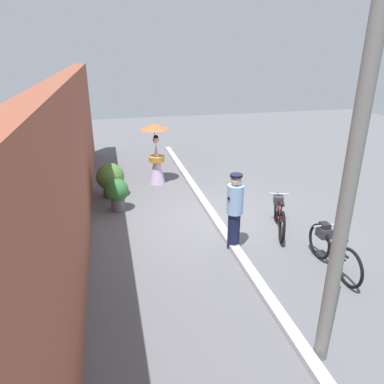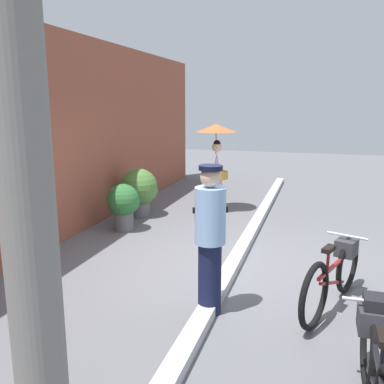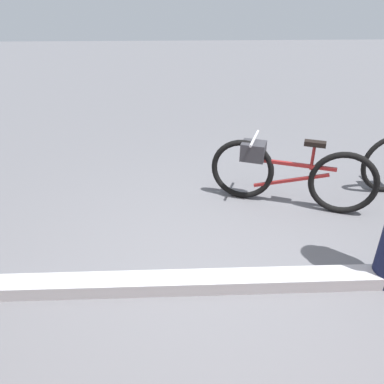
{
  "view_description": "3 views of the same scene",
  "coord_description": "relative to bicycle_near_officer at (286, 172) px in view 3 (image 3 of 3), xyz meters",
  "views": [
    {
      "loc": [
        -7.76,
        2.42,
        4.01
      ],
      "look_at": [
        -0.01,
        0.58,
        0.82
      ],
      "focal_mm": 33.55,
      "sensor_mm": 36.0,
      "label": 1
    },
    {
      "loc": [
        -5.54,
        -1.1,
        2.31
      ],
      "look_at": [
        -0.25,
        0.55,
        1.13
      ],
      "focal_mm": 38.74,
      "sensor_mm": 36.0,
      "label": 2
    },
    {
      "loc": [
        0.39,
        2.42,
        2.27
      ],
      "look_at": [
        0.31,
        0.47,
        1.18
      ],
      "focal_mm": 35.74,
      "sensor_mm": 36.0,
      "label": 3
    }
  ],
  "objects": [
    {
      "name": "ground_plane",
      "position": [
        0.8,
        1.34,
        -0.41
      ],
      "size": [
        30.0,
        30.0,
        0.0
      ],
      "primitive_type": "plane",
      "color": "slate"
    },
    {
      "name": "sidewalk_curb",
      "position": [
        0.8,
        1.34,
        -0.35
      ],
      "size": [
        14.0,
        0.2,
        0.12
      ],
      "primitive_type": "cube",
      "color": "#B2B2B7",
      "rests_on": "ground_plane"
    },
    {
      "name": "bicycle_near_officer",
      "position": [
        0.0,
        0.0,
        0.0
      ],
      "size": [
        1.73,
        0.73,
        0.8
      ],
      "color": "black",
      "rests_on": "ground_plane"
    }
  ]
}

